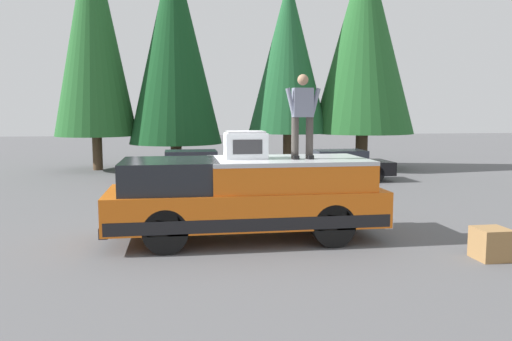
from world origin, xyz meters
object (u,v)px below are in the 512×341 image
person_on_truck_bed (303,114)px  parked_car_maroon (189,166)px  compressor_unit (245,145)px  parked_car_black (337,165)px  pickup_truck (246,197)px  wooden_crate (491,244)px

person_on_truck_bed → parked_car_maroon: person_on_truck_bed is taller
person_on_truck_bed → parked_car_maroon: 9.34m
compressor_unit → person_on_truck_bed: (-0.25, -1.12, 0.62)m
parked_car_maroon → parked_car_black: bearing=-96.4°
pickup_truck → compressor_unit: compressor_unit is taller
compressor_unit → wooden_crate: compressor_unit is taller
pickup_truck → wooden_crate: (-2.11, -4.10, -0.59)m
pickup_truck → parked_car_maroon: (8.72, 0.95, -0.29)m
pickup_truck → compressor_unit: bearing=-8.3°
pickup_truck → wooden_crate: bearing=-117.3°
person_on_truck_bed → parked_car_maroon: (8.88, 2.09, -1.97)m
compressor_unit → parked_car_maroon: (8.63, 0.96, -1.35)m
wooden_crate → pickup_truck: bearing=62.7°
parked_car_maroon → compressor_unit: bearing=-173.6°
person_on_truck_bed → parked_car_maroon: size_ratio=0.41×
pickup_truck → wooden_crate: size_ratio=9.89×
compressor_unit → parked_car_maroon: size_ratio=0.20×
pickup_truck → parked_car_black: size_ratio=1.35×
parked_car_maroon → pickup_truck: bearing=-173.8°
compressor_unit → parked_car_black: 9.31m
parked_car_maroon → person_on_truck_bed: bearing=-166.8°
compressor_unit → pickup_truck: bearing=171.7°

